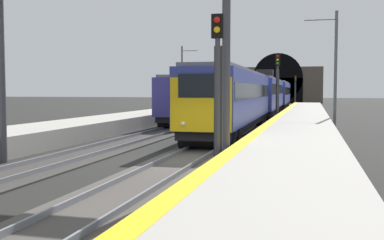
{
  "coord_description": "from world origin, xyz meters",
  "views": [
    {
      "loc": [
        -17.38,
        -4.87,
        2.82
      ],
      "look_at": [
        6.38,
        1.27,
        1.24
      ],
      "focal_mm": 43.54,
      "sensor_mm": 36.0,
      "label": 1
    }
  ],
  "objects_px": {
    "railway_signal_mid": "(277,82)",
    "catenary_mast_near": "(335,69)",
    "train_adjacent_platform": "(223,95)",
    "train_main_approaching": "(265,95)",
    "railway_signal_far": "(295,88)",
    "overhead_signal_gantry": "(106,17)",
    "catenary_mast_far": "(182,79)",
    "railway_signal_near": "(218,83)"
  },
  "relations": [
    {
      "from": "railway_signal_mid",
      "to": "catenary_mast_far",
      "type": "relative_size",
      "value": 0.7
    },
    {
      "from": "railway_signal_near",
      "to": "catenary_mast_far",
      "type": "relative_size",
      "value": 0.62
    },
    {
      "from": "train_adjacent_platform",
      "to": "railway_signal_mid",
      "type": "xyz_separation_m",
      "value": [
        -10.23,
        -6.67,
        1.28
      ]
    },
    {
      "from": "railway_signal_near",
      "to": "railway_signal_far",
      "type": "bearing_deg",
      "value": -180.0
    },
    {
      "from": "railway_signal_far",
      "to": "overhead_signal_gantry",
      "type": "relative_size",
      "value": 0.6
    },
    {
      "from": "railway_signal_near",
      "to": "catenary_mast_far",
      "type": "xyz_separation_m",
      "value": [
        42.5,
        13.11,
        1.26
      ]
    },
    {
      "from": "overhead_signal_gantry",
      "to": "catenary_mast_near",
      "type": "xyz_separation_m",
      "value": [
        19.47,
        -8.78,
        -1.09
      ]
    },
    {
      "from": "railway_signal_near",
      "to": "catenary_mast_far",
      "type": "distance_m",
      "value": 44.49
    },
    {
      "from": "train_adjacent_platform",
      "to": "railway_signal_near",
      "type": "height_order",
      "value": "railway_signal_near"
    },
    {
      "from": "train_main_approaching",
      "to": "railway_signal_far",
      "type": "xyz_separation_m",
      "value": [
        34.49,
        -1.96,
        0.94
      ]
    },
    {
      "from": "railway_signal_far",
      "to": "overhead_signal_gantry",
      "type": "xyz_separation_m",
      "value": [
        -68.49,
        4.32,
        2.18
      ]
    },
    {
      "from": "train_adjacent_platform",
      "to": "catenary_mast_near",
      "type": "bearing_deg",
      "value": -144.8
    },
    {
      "from": "railway_signal_far",
      "to": "catenary_mast_near",
      "type": "relative_size",
      "value": 0.64
    },
    {
      "from": "train_adjacent_platform",
      "to": "railway_signal_far",
      "type": "xyz_separation_m",
      "value": [
        33.36,
        -6.67,
        1.01
      ]
    },
    {
      "from": "railway_signal_mid",
      "to": "catenary_mast_far",
      "type": "height_order",
      "value": "catenary_mast_far"
    },
    {
      "from": "train_main_approaching",
      "to": "catenary_mast_near",
      "type": "height_order",
      "value": "catenary_mast_near"
    },
    {
      "from": "catenary_mast_near",
      "to": "catenary_mast_far",
      "type": "relative_size",
      "value": 1.01
    },
    {
      "from": "catenary_mast_far",
      "to": "catenary_mast_near",
      "type": "bearing_deg",
      "value": -141.3
    },
    {
      "from": "train_adjacent_platform",
      "to": "catenary_mast_far",
      "type": "xyz_separation_m",
      "value": [
        6.27,
        6.43,
        2.04
      ]
    },
    {
      "from": "train_adjacent_platform",
      "to": "railway_signal_far",
      "type": "height_order",
      "value": "railway_signal_far"
    },
    {
      "from": "train_main_approaching",
      "to": "train_adjacent_platform",
      "type": "relative_size",
      "value": 1.52
    },
    {
      "from": "catenary_mast_far",
      "to": "railway_signal_mid",
      "type": "bearing_deg",
      "value": -141.54
    },
    {
      "from": "train_main_approaching",
      "to": "railway_signal_mid",
      "type": "bearing_deg",
      "value": 11.48
    },
    {
      "from": "train_main_approaching",
      "to": "overhead_signal_gantry",
      "type": "height_order",
      "value": "overhead_signal_gantry"
    },
    {
      "from": "railway_signal_far",
      "to": "overhead_signal_gantry",
      "type": "bearing_deg",
      "value": -3.61
    },
    {
      "from": "train_adjacent_platform",
      "to": "railway_signal_near",
      "type": "xyz_separation_m",
      "value": [
        -36.23,
        -6.67,
        0.79
      ]
    },
    {
      "from": "train_main_approaching",
      "to": "railway_signal_near",
      "type": "bearing_deg",
      "value": 2.5
    },
    {
      "from": "train_main_approaching",
      "to": "overhead_signal_gantry",
      "type": "relative_size",
      "value": 6.53
    },
    {
      "from": "overhead_signal_gantry",
      "to": "catenary_mast_near",
      "type": "relative_size",
      "value": 1.07
    },
    {
      "from": "railway_signal_near",
      "to": "catenary_mast_near",
      "type": "xyz_separation_m",
      "value": [
        20.57,
        -4.46,
        1.32
      ]
    },
    {
      "from": "train_main_approaching",
      "to": "catenary_mast_far",
      "type": "bearing_deg",
      "value": -124.29
    },
    {
      "from": "railway_signal_near",
      "to": "catenary_mast_near",
      "type": "relative_size",
      "value": 0.61
    },
    {
      "from": "railway_signal_mid",
      "to": "overhead_signal_gantry",
      "type": "height_order",
      "value": "overhead_signal_gantry"
    },
    {
      "from": "catenary_mast_near",
      "to": "catenary_mast_far",
      "type": "xyz_separation_m",
      "value": [
        21.93,
        17.57,
        -0.06
      ]
    },
    {
      "from": "railway_signal_near",
      "to": "railway_signal_mid",
      "type": "xyz_separation_m",
      "value": [
        26.0,
        -0.0,
        0.49
      ]
    },
    {
      "from": "train_main_approaching",
      "to": "train_adjacent_platform",
      "type": "height_order",
      "value": "train_main_approaching"
    },
    {
      "from": "railway_signal_mid",
      "to": "railway_signal_far",
      "type": "relative_size",
      "value": 1.09
    },
    {
      "from": "railway_signal_far",
      "to": "overhead_signal_gantry",
      "type": "distance_m",
      "value": 68.66
    },
    {
      "from": "train_main_approaching",
      "to": "railway_signal_mid",
      "type": "distance_m",
      "value": 9.38
    },
    {
      "from": "railway_signal_mid",
      "to": "catenary_mast_near",
      "type": "relative_size",
      "value": 0.7
    },
    {
      "from": "railway_signal_mid",
      "to": "catenary_mast_near",
      "type": "xyz_separation_m",
      "value": [
        -5.43,
        -4.46,
        0.82
      ]
    },
    {
      "from": "train_adjacent_platform",
      "to": "railway_signal_mid",
      "type": "distance_m",
      "value": 12.28
    }
  ]
}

